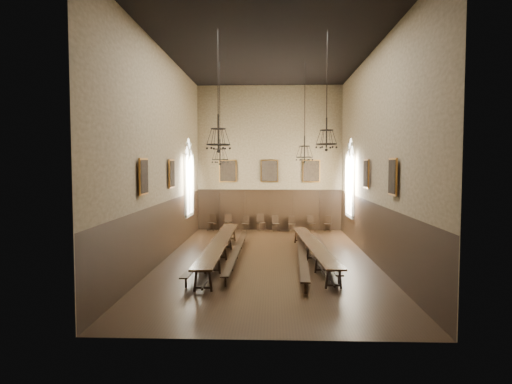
# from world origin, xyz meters

# --- Properties ---
(floor) EXTENTS (9.00, 18.00, 0.02)m
(floor) POSITION_xyz_m (0.00, 0.00, -0.01)
(floor) COLOR black
(floor) RESTS_ON ground
(ceiling) EXTENTS (9.00, 18.00, 0.02)m
(ceiling) POSITION_xyz_m (0.00, 0.00, 9.01)
(ceiling) COLOR black
(ceiling) RESTS_ON ground
(wall_back) EXTENTS (9.00, 0.02, 9.00)m
(wall_back) POSITION_xyz_m (0.00, 9.01, 4.50)
(wall_back) COLOR #877453
(wall_back) RESTS_ON ground
(wall_front) EXTENTS (9.00, 0.02, 9.00)m
(wall_front) POSITION_xyz_m (0.00, -9.01, 4.50)
(wall_front) COLOR #877453
(wall_front) RESTS_ON ground
(wall_left) EXTENTS (0.02, 18.00, 9.00)m
(wall_left) POSITION_xyz_m (-4.51, 0.00, 4.50)
(wall_left) COLOR #877453
(wall_left) RESTS_ON ground
(wall_right) EXTENTS (0.02, 18.00, 9.00)m
(wall_right) POSITION_xyz_m (4.51, 0.00, 4.50)
(wall_right) COLOR #877453
(wall_right) RESTS_ON ground
(wainscot_panelling) EXTENTS (9.00, 18.00, 2.50)m
(wainscot_panelling) POSITION_xyz_m (0.00, 0.00, 1.25)
(wainscot_panelling) COLOR black
(wainscot_panelling) RESTS_ON floor
(table_left) EXTENTS (0.79, 10.76, 0.84)m
(table_left) POSITION_xyz_m (-2.07, -0.15, 0.42)
(table_left) COLOR black
(table_left) RESTS_ON floor
(table_right) EXTENTS (1.35, 9.84, 0.77)m
(table_right) POSITION_xyz_m (1.93, -0.09, 0.38)
(table_right) COLOR black
(table_right) RESTS_ON floor
(bench_left_outer) EXTENTS (0.78, 9.36, 0.42)m
(bench_left_outer) POSITION_xyz_m (-2.47, -0.23, 0.27)
(bench_left_outer) COLOR black
(bench_left_outer) RESTS_ON floor
(bench_left_inner) EXTENTS (0.36, 10.01, 0.45)m
(bench_left_inner) POSITION_xyz_m (-1.35, 0.21, 0.29)
(bench_left_inner) COLOR black
(bench_left_inner) RESTS_ON floor
(bench_right_inner) EXTENTS (0.76, 10.63, 0.48)m
(bench_right_inner) POSITION_xyz_m (1.45, -0.21, 0.30)
(bench_right_inner) COLOR black
(bench_right_inner) RESTS_ON floor
(bench_right_outer) EXTENTS (0.31, 9.04, 0.41)m
(bench_right_outer) POSITION_xyz_m (2.50, 0.22, 0.26)
(bench_right_outer) COLOR black
(bench_right_outer) RESTS_ON floor
(chair_0) EXTENTS (0.57, 0.57, 1.02)m
(chair_0) POSITION_xyz_m (-3.57, 8.48, 0.31)
(chair_0) COLOR black
(chair_0) RESTS_ON floor
(chair_1) EXTENTS (0.57, 0.57, 1.04)m
(chair_1) POSITION_xyz_m (-2.53, 8.56, 0.31)
(chair_1) COLOR black
(chair_1) RESTS_ON floor
(chair_2) EXTENTS (0.50, 0.50, 0.91)m
(chair_2) POSITION_xyz_m (-1.51, 8.55, 0.28)
(chair_2) COLOR black
(chair_2) RESTS_ON floor
(chair_3) EXTENTS (0.57, 0.57, 1.03)m
(chair_3) POSITION_xyz_m (-0.50, 8.54, 0.31)
(chair_3) COLOR black
(chair_3) RESTS_ON floor
(chair_4) EXTENTS (0.50, 0.50, 0.93)m
(chair_4) POSITION_xyz_m (0.40, 8.53, 0.28)
(chair_4) COLOR black
(chair_4) RESTS_ON floor
(chair_5) EXTENTS (0.43, 0.43, 0.91)m
(chair_5) POSITION_xyz_m (1.40, 8.54, 0.27)
(chair_5) COLOR black
(chair_5) RESTS_ON floor
(chair_6) EXTENTS (0.51, 0.51, 0.95)m
(chair_6) POSITION_xyz_m (2.58, 8.51, 0.29)
(chair_6) COLOR black
(chair_6) RESTS_ON floor
(chair_7) EXTENTS (0.52, 0.52, 0.95)m
(chair_7) POSITION_xyz_m (3.60, 8.52, 0.29)
(chair_7) COLOR black
(chair_7) RESTS_ON floor
(chandelier_back_left) EXTENTS (0.79, 0.79, 4.79)m
(chandelier_back_left) POSITION_xyz_m (-2.34, 2.42, 4.69)
(chandelier_back_left) COLOR black
(chandelier_back_left) RESTS_ON ceiling
(chandelier_back_right) EXTENTS (0.81, 0.81, 4.68)m
(chandelier_back_right) POSITION_xyz_m (1.71, 2.30, 4.79)
(chandelier_back_right) COLOR black
(chandelier_back_right) RESTS_ON ceiling
(chandelier_front_left) EXTENTS (0.88, 0.88, 4.31)m
(chandelier_front_left) POSITION_xyz_m (-1.78, -2.91, 5.12)
(chandelier_front_left) COLOR black
(chandelier_front_left) RESTS_ON ceiling
(chandelier_front_right) EXTENTS (0.78, 0.78, 4.27)m
(chandelier_front_right) POSITION_xyz_m (2.17, -2.60, 5.18)
(chandelier_front_right) COLOR black
(chandelier_front_right) RESTS_ON ceiling
(portrait_back_0) EXTENTS (1.10, 0.12, 1.40)m
(portrait_back_0) POSITION_xyz_m (-2.60, 8.88, 3.70)
(portrait_back_0) COLOR #AA6E29
(portrait_back_0) RESTS_ON wall_back
(portrait_back_1) EXTENTS (1.10, 0.12, 1.40)m
(portrait_back_1) POSITION_xyz_m (0.00, 8.88, 3.70)
(portrait_back_1) COLOR #AA6E29
(portrait_back_1) RESTS_ON wall_back
(portrait_back_2) EXTENTS (1.10, 0.12, 1.40)m
(portrait_back_2) POSITION_xyz_m (2.60, 8.88, 3.70)
(portrait_back_2) COLOR #AA6E29
(portrait_back_2) RESTS_ON wall_back
(portrait_left_0) EXTENTS (0.12, 1.00, 1.30)m
(portrait_left_0) POSITION_xyz_m (-4.38, 1.00, 3.70)
(portrait_left_0) COLOR #AA6E29
(portrait_left_0) RESTS_ON wall_left
(portrait_left_1) EXTENTS (0.12, 1.00, 1.30)m
(portrait_left_1) POSITION_xyz_m (-4.38, -3.50, 3.70)
(portrait_left_1) COLOR #AA6E29
(portrait_left_1) RESTS_ON wall_left
(portrait_right_0) EXTENTS (0.12, 1.00, 1.30)m
(portrait_right_0) POSITION_xyz_m (4.38, 1.00, 3.70)
(portrait_right_0) COLOR #AA6E29
(portrait_right_0) RESTS_ON wall_right
(portrait_right_1) EXTENTS (0.12, 1.00, 1.30)m
(portrait_right_1) POSITION_xyz_m (4.38, -3.50, 3.70)
(portrait_right_1) COLOR #AA6E29
(portrait_right_1) RESTS_ON wall_right
(window_right) EXTENTS (0.20, 2.20, 4.60)m
(window_right) POSITION_xyz_m (4.43, 5.50, 3.40)
(window_right) COLOR white
(window_right) RESTS_ON wall_right
(window_left) EXTENTS (0.20, 2.20, 4.60)m
(window_left) POSITION_xyz_m (-4.43, 5.50, 3.40)
(window_left) COLOR white
(window_left) RESTS_ON wall_left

